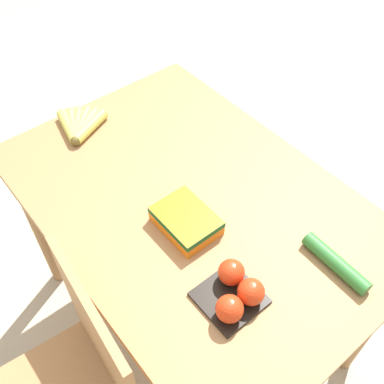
% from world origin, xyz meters
% --- Properties ---
extents(ground_plane, '(12.00, 12.00, 0.00)m').
position_xyz_m(ground_plane, '(0.00, 0.00, 0.00)').
color(ground_plane, '#B7A88E').
extents(dining_table, '(1.19, 0.80, 0.78)m').
position_xyz_m(dining_table, '(0.00, 0.00, 0.65)').
color(dining_table, '#9E7044').
rests_on(dining_table, ground_plane).
extents(banana_bunch, '(0.18, 0.17, 0.04)m').
position_xyz_m(banana_bunch, '(0.48, 0.10, 0.79)').
color(banana_bunch, brown).
rests_on(banana_bunch, dining_table).
extents(tomato_pack, '(0.15, 0.15, 0.08)m').
position_xyz_m(tomato_pack, '(-0.32, 0.13, 0.81)').
color(tomato_pack, black).
rests_on(tomato_pack, dining_table).
extents(carrot_bag, '(0.18, 0.13, 0.05)m').
position_xyz_m(carrot_bag, '(-0.07, 0.08, 0.81)').
color(carrot_bag, orange).
rests_on(carrot_bag, dining_table).
extents(cucumber_near, '(0.20, 0.05, 0.04)m').
position_xyz_m(cucumber_near, '(-0.42, -0.14, 0.80)').
color(cucumber_near, '#2D702D').
rests_on(cucumber_near, dining_table).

